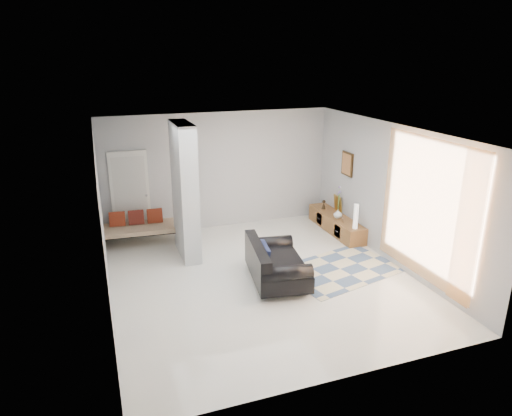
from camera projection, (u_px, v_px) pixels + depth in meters
name	position (u px, v px, depth m)	size (l,w,h in m)	color
floor	(262.00, 279.00, 8.68)	(6.00, 6.00, 0.00)	white
ceiling	(263.00, 132.00, 7.79)	(6.00, 6.00, 0.00)	white
wall_back	(219.00, 171.00, 10.92)	(6.00, 6.00, 0.00)	#AFB1B3
wall_front	(347.00, 284.00, 5.56)	(6.00, 6.00, 0.00)	#AFB1B3
wall_left	(103.00, 227.00, 7.37)	(6.00, 6.00, 0.00)	#AFB1B3
wall_right	(391.00, 194.00, 9.11)	(6.00, 6.00, 0.00)	#AFB1B3
partition_column	(185.00, 191.00, 9.32)	(0.35, 1.20, 2.80)	silver
hallway_door	(130.00, 195.00, 10.34)	(0.85, 0.06, 2.04)	white
curtain	(427.00, 210.00, 8.04)	(2.55, 2.55, 0.00)	#FFA343
wall_art	(347.00, 164.00, 10.53)	(0.04, 0.45, 0.55)	#38230F
media_console	(336.00, 223.00, 10.94)	(0.45, 2.05, 0.80)	brown
loveseat	(274.00, 264.00, 8.48)	(1.17, 1.74, 0.76)	silver
daybed	(143.00, 226.00, 10.16)	(1.82, 0.87, 0.77)	black
area_rug	(340.00, 269.00, 9.06)	(2.28, 1.52, 0.01)	beige
cylinder_lamp	(356.00, 216.00, 10.00)	(0.10, 0.10, 0.56)	beige
bronze_figurine	(324.00, 204.00, 11.33)	(0.11, 0.11, 0.22)	#302215
vase	(338.00, 214.00, 10.69)	(0.20, 0.20, 0.21)	white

